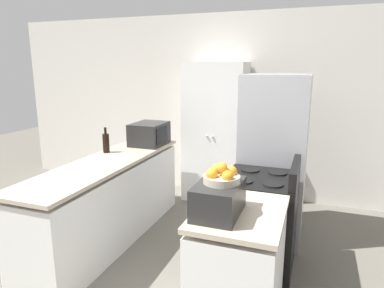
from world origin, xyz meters
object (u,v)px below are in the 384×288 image
at_px(stove, 259,223).
at_px(wine_bottle, 106,143).
at_px(toaster_oven, 218,199).
at_px(pantry_cabinet, 215,133).
at_px(microwave, 149,134).
at_px(fruit_bowl, 222,176).
at_px(refrigerator, 274,157).

distance_m(stove, wine_bottle, 1.93).
distance_m(stove, toaster_oven, 1.05).
height_order(pantry_cabinet, stove, pantry_cabinet).
bearing_deg(microwave, stove, -28.52).
height_order(pantry_cabinet, wine_bottle, pantry_cabinet).
height_order(pantry_cabinet, microwave, pantry_cabinet).
bearing_deg(fruit_bowl, wine_bottle, 145.44).
height_order(stove, fruit_bowl, fruit_bowl).
distance_m(pantry_cabinet, refrigerator, 1.23).
relative_size(microwave, fruit_bowl, 1.96).
distance_m(pantry_cabinet, wine_bottle, 1.58).
distance_m(pantry_cabinet, stove, 1.88).
height_order(wine_bottle, fruit_bowl, fruit_bowl).
distance_m(stove, microwave, 1.85).
distance_m(refrigerator, fruit_bowl, 1.65).
height_order(pantry_cabinet, fruit_bowl, pantry_cabinet).
bearing_deg(pantry_cabinet, stove, -60.55).
bearing_deg(stove, toaster_oven, -99.71).
relative_size(wine_bottle, toaster_oven, 0.67).
bearing_deg(toaster_oven, pantry_cabinet, 106.78).
height_order(microwave, wine_bottle, wine_bottle).
bearing_deg(wine_bottle, fruit_bowl, -34.56).
xyz_separation_m(stove, microwave, (-1.54, 0.84, 0.58)).
xyz_separation_m(wine_bottle, fruit_bowl, (1.69, -1.16, 0.15)).
relative_size(pantry_cabinet, fruit_bowl, 7.83).
bearing_deg(fruit_bowl, refrigerator, 84.60).
bearing_deg(stove, wine_bottle, 170.69).
distance_m(refrigerator, microwave, 1.57).
relative_size(refrigerator, toaster_oven, 4.11).
distance_m(refrigerator, toaster_oven, 1.65).
xyz_separation_m(stove, fruit_bowl, (-0.13, -0.86, 0.71)).
xyz_separation_m(stove, toaster_oven, (-0.15, -0.88, 0.55)).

